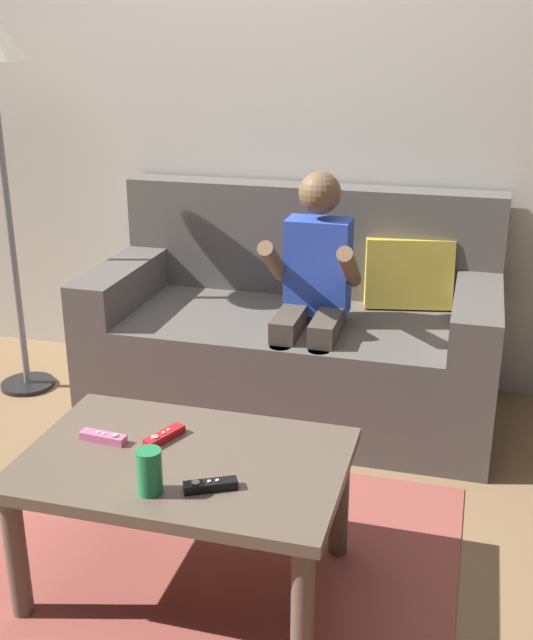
% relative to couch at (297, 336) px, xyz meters
% --- Properties ---
extents(ground_plane, '(9.34, 9.34, 0.00)m').
position_rel_couch_xyz_m(ground_plane, '(-0.20, -1.10, -0.32)').
color(ground_plane, olive).
extents(wall_back, '(4.67, 0.05, 2.50)m').
position_rel_couch_xyz_m(wall_back, '(-0.20, 0.39, 0.93)').
color(wall_back, beige).
rests_on(wall_back, ground).
extents(couch, '(1.65, 0.80, 0.91)m').
position_rel_couch_xyz_m(couch, '(0.00, 0.00, 0.00)').
color(couch, '#56514C').
rests_on(couch, ground).
extents(person_seated_on_couch, '(0.35, 0.43, 1.03)m').
position_rel_couch_xyz_m(person_seated_on_couch, '(0.11, -0.19, 0.27)').
color(person_seated_on_couch, '#4C4238').
rests_on(person_seated_on_couch, ground).
extents(coffee_table, '(0.90, 0.60, 0.42)m').
position_rel_couch_xyz_m(coffee_table, '(-0.03, -1.23, 0.04)').
color(coffee_table, brown).
rests_on(coffee_table, ground).
extents(area_rug, '(1.55, 1.43, 0.01)m').
position_rel_couch_xyz_m(area_rug, '(-0.03, -1.23, -0.31)').
color(area_rug, '#9E4C42').
rests_on(area_rug, ground).
extents(game_remote_black_near_edge, '(0.14, 0.10, 0.03)m').
position_rel_couch_xyz_m(game_remote_black_near_edge, '(0.09, -1.37, 0.11)').
color(game_remote_black_near_edge, black).
rests_on(game_remote_black_near_edge, coffee_table).
extents(game_remote_red_center, '(0.09, 0.14, 0.03)m').
position_rel_couch_xyz_m(game_remote_red_center, '(-0.12, -1.16, 0.11)').
color(game_remote_red_center, red).
rests_on(game_remote_red_center, coffee_table).
extents(game_remote_pink_far_corner, '(0.14, 0.05, 0.03)m').
position_rel_couch_xyz_m(game_remote_pink_far_corner, '(-0.29, -1.21, 0.11)').
color(game_remote_pink_far_corner, pink).
rests_on(game_remote_pink_far_corner, coffee_table).
extents(soda_can, '(0.07, 0.07, 0.12)m').
position_rel_couch_xyz_m(soda_can, '(-0.05, -1.42, 0.16)').
color(soda_can, '#1E7F47').
rests_on(soda_can, coffee_table).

